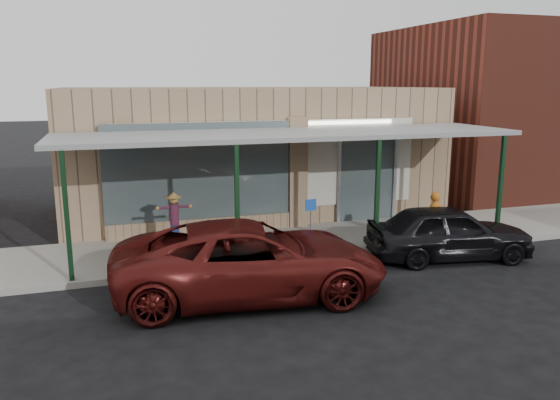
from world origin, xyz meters
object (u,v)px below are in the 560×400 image
object	(u,v)px
barrel_pumpkin	(218,244)
car_maroon	(251,260)
barrel_scarecrow	(175,231)
parked_sedan	(449,232)
handicap_sign	(311,219)

from	to	relation	value
barrel_pumpkin	car_maroon	world-z (taller)	car_maroon
barrel_scarecrow	parked_sedan	size ratio (longest dim) A/B	0.35
barrel_scarecrow	barrel_pumpkin	distance (m)	1.19
handicap_sign	parked_sedan	bearing A→B (deg)	-23.61
barrel_scarecrow	handicap_sign	bearing A→B (deg)	-33.29
barrel_pumpkin	car_maroon	distance (m)	2.60
barrel_pumpkin	parked_sedan	xyz separation A→B (m)	(5.54, -1.69, 0.31)
parked_sedan	car_maroon	world-z (taller)	parked_sedan
handicap_sign	car_maroon	size ratio (longest dim) A/B	0.25
barrel_pumpkin	barrel_scarecrow	bearing A→B (deg)	147.75
barrel_scarecrow	barrel_pumpkin	world-z (taller)	barrel_scarecrow
handicap_sign	car_maroon	xyz separation A→B (m)	(-2.02, -1.87, -0.27)
parked_sedan	car_maroon	bearing A→B (deg)	108.40
handicap_sign	parked_sedan	world-z (taller)	parked_sedan
handicap_sign	barrel_pumpkin	bearing A→B (deg)	155.67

